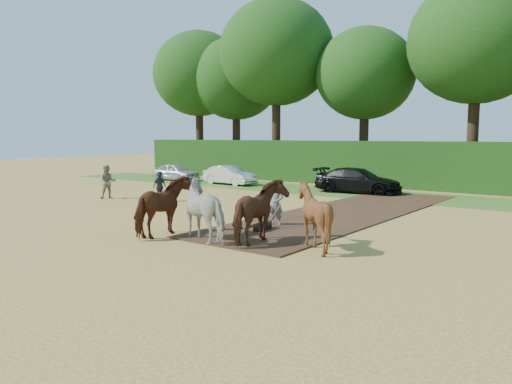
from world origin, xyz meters
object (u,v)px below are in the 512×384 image
Objects in this scene: spectator_near at (108,182)px; spectator_far at (160,186)px; plough_team at (236,211)px; parked_cars at (394,184)px.

spectator_near reaches higher than spectator_far.
parked_cars is (-0.48, 14.35, -0.31)m from plough_team.
parked_cars is at bearing -10.36° from spectator_near.
plough_team is (9.28, -5.19, 0.21)m from spectator_far.
plough_team reaches higher than parked_cars.
plough_team is 0.19× the size of parked_cars.
spectator_far is 0.04× the size of parked_cars.
spectator_near is 15.55m from parked_cars.
plough_team is at bearing -69.79° from spectator_near.
spectator_far is (3.09, 0.87, -0.12)m from spectator_near.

